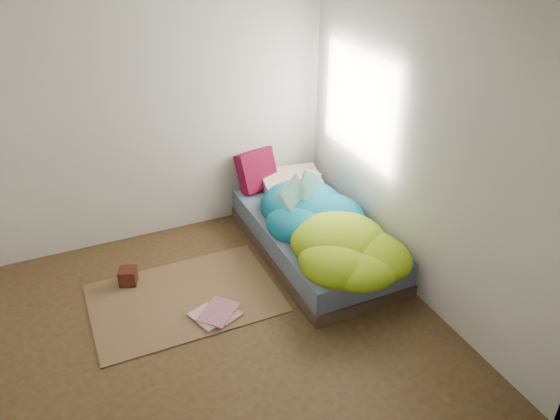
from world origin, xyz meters
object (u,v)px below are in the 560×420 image
Objects in this scene: bed at (314,238)px; pillow_magenta at (257,170)px; floor_book_a at (197,323)px; floor_book_b at (205,309)px; wooden_box at (128,276)px; open_book at (301,180)px.

pillow_magenta is (-0.23, 0.91, 0.38)m from bed.
floor_book_a is at bearing -157.98° from bed.
bed is 1.02m from pillow_magenta.
floor_book_b reaches higher than floor_book_a.
pillow_magenta is at bearing 23.41° from wooden_box.
bed is 1.33m from floor_book_b.
pillow_magenta is 1.44× the size of floor_book_a.
floor_book_b is (0.52, -0.65, -0.06)m from wooden_box.
pillow_magenta reaches higher than bed.
floor_book_a is (-1.14, -1.47, -0.53)m from pillow_magenta.
pillow_magenta is 1.75m from wooden_box.
bed is 6.81× the size of floor_book_a.
open_book is 2.94× the size of wooden_box.
pillow_magenta reaches higher than floor_book_b.
open_book is 1.45m from floor_book_b.
floor_book_a is 0.18m from floor_book_b.
pillow_magenta is at bearing 103.83° from bed.
bed is at bearing -40.18° from open_book.
wooden_box is at bearing 152.09° from open_book.
floor_book_b is at bearing -51.56° from wooden_box.
bed is 4.72× the size of pillow_magenta.
floor_book_a is 0.85× the size of floor_book_b.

